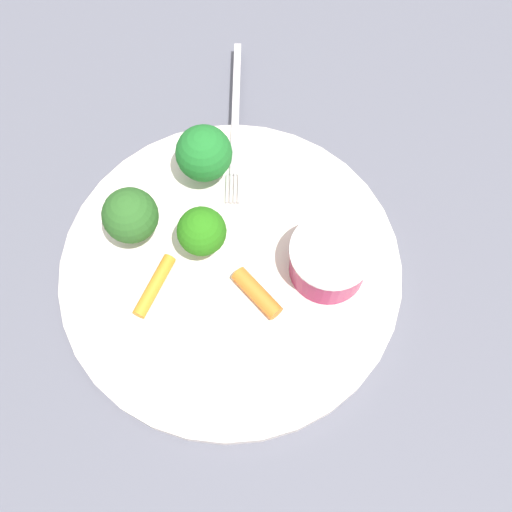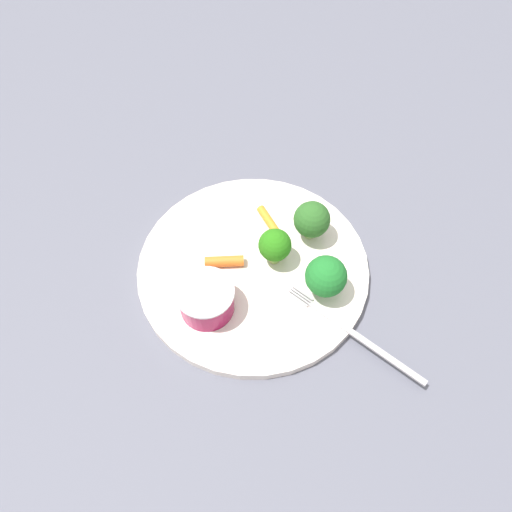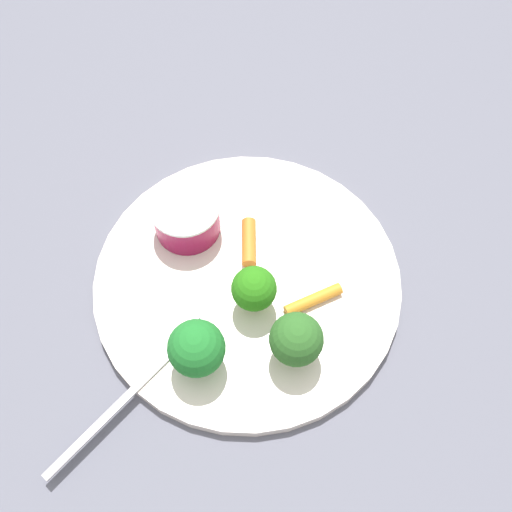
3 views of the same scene
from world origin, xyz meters
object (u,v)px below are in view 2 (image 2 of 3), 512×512
plate (253,267)px  broccoli_floret_0 (312,220)px  carrot_stick_1 (224,261)px  sauce_cup (206,300)px  fork (352,332)px  broccoli_floret_2 (326,276)px  broccoli_floret_1 (275,246)px  carrot_stick_0 (270,223)px

plate → broccoli_floret_0: size_ratio=5.04×
carrot_stick_1 → plate: bearing=50.8°
sauce_cup → fork: sauce_cup is taller
broccoli_floret_0 → carrot_stick_1: broccoli_floret_0 is taller
broccoli_floret_2 → carrot_stick_1: size_ratio=1.22×
plate → broccoli_floret_1: bearing=66.6°
broccoli_floret_2 → fork: 0.07m
broccoli_floret_1 → fork: (0.13, 0.00, -0.03)m
carrot_stick_0 → fork: (0.17, -0.03, -0.00)m
carrot_stick_0 → fork: 0.17m
carrot_stick_0 → fork: bearing=-8.8°
sauce_cup → broccoli_floret_2: 0.13m
sauce_cup → broccoli_floret_0: broccoli_floret_0 is taller
carrot_stick_1 → broccoli_floret_0: bearing=73.1°
plate → sauce_cup: bearing=-80.7°
plate → carrot_stick_0: size_ratio=5.17×
broccoli_floret_1 → fork: broccoli_floret_1 is taller
broccoli_floret_2 → carrot_stick_1: broccoli_floret_2 is taller
broccoli_floret_2 → sauce_cup: bearing=-119.9°
plate → carrot_stick_1: size_ratio=6.01×
carrot_stick_0 → carrot_stick_1: (0.01, -0.08, 0.00)m
carrot_stick_1 → fork: bearing=18.7°
plate → sauce_cup: (0.01, -0.08, 0.03)m
sauce_cup → carrot_stick_1: 0.06m
broccoli_floret_2 → carrot_stick_0: (-0.11, 0.01, -0.03)m
sauce_cup → carrot_stick_1: sauce_cup is taller
carrot_stick_1 → fork: size_ratio=0.27×
plate → broccoli_floret_2: broccoli_floret_2 is taller
broccoli_floret_0 → fork: bearing=-23.1°
plate → broccoli_floret_1: size_ratio=5.54×
broccoli_floret_1 → carrot_stick_1: (-0.03, -0.05, -0.02)m
plate → fork: fork is taller
plate → carrot_stick_1: bearing=-129.2°
broccoli_floret_1 → carrot_stick_0: 0.06m
broccoli_floret_0 → broccoli_floret_1: size_ratio=1.10×
sauce_cup → fork: 0.16m
plate → fork: size_ratio=1.60×
plate → fork: (0.14, 0.03, 0.01)m
plate → broccoli_floret_1: (0.01, 0.02, 0.04)m
broccoli_floret_2 → carrot_stick_0: size_ratio=1.05×
broccoli_floret_1 → carrot_stick_0: bearing=145.0°
fork → carrot_stick_1: bearing=-161.3°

